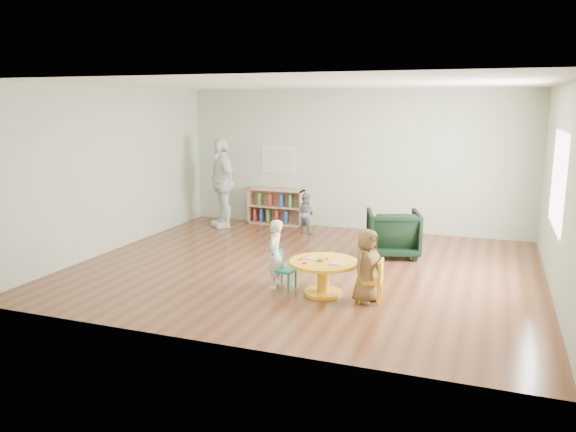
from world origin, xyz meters
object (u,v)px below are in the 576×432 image
(toddler, at_px, (305,213))
(armchair, at_px, (393,233))
(kid_chair_right, at_px, (374,279))
(kid_chair_left, at_px, (283,268))
(bookshelf, at_px, (276,207))
(child_left, at_px, (275,254))
(activity_table, at_px, (323,271))
(adult_caretaker, at_px, (222,183))
(child_right, at_px, (367,266))

(toddler, bearing_deg, armchair, 166.28)
(kid_chair_right, bearing_deg, kid_chair_left, 81.27)
(bookshelf, distance_m, child_left, 4.20)
(activity_table, relative_size, armchair, 1.08)
(activity_table, xyz_separation_m, child_left, (-0.71, 0.02, 0.16))
(toddler, height_order, adult_caretaker, adult_caretaker)
(armchair, bearing_deg, bookshelf, -48.01)
(activity_table, height_order, armchair, armchair)
(bookshelf, distance_m, armchair, 3.24)
(activity_table, bearing_deg, armchair, 76.66)
(kid_chair_right, distance_m, toddler, 3.95)
(armchair, xyz_separation_m, child_left, (-1.25, -2.23, 0.09))
(activity_table, bearing_deg, toddler, 112.35)
(child_left, relative_size, child_right, 1.00)
(activity_table, xyz_separation_m, armchair, (0.53, 2.26, 0.07))
(kid_chair_left, bearing_deg, child_right, 90.47)
(armchair, relative_size, adult_caretaker, 0.47)
(child_left, distance_m, adult_caretaker, 4.13)
(kid_chair_right, relative_size, toddler, 0.70)
(bookshelf, bearing_deg, activity_table, -60.47)
(kid_chair_right, xyz_separation_m, child_right, (-0.09, -0.03, 0.18))
(activity_table, xyz_separation_m, toddler, (-1.36, 3.31, 0.09))
(kid_chair_right, height_order, bookshelf, bookshelf)
(kid_chair_right, xyz_separation_m, bookshelf, (-2.92, 4.00, 0.06))
(kid_chair_left, xyz_separation_m, kid_chair_right, (1.30, -0.12, 0.02))
(toddler, bearing_deg, activity_table, 127.72)
(kid_chair_right, bearing_deg, toddler, 27.80)
(kid_chair_right, relative_size, child_left, 0.59)
(activity_table, bearing_deg, child_left, 178.10)
(armchair, height_order, adult_caretaker, adult_caretaker)
(activity_table, distance_m, kid_chair_right, 0.69)
(bookshelf, distance_m, adult_caretaker, 1.26)
(activity_table, relative_size, bookshelf, 0.77)
(kid_chair_left, distance_m, child_left, 0.23)
(bookshelf, relative_size, adult_caretaker, 0.65)
(kid_chair_right, distance_m, bookshelf, 4.95)
(child_right, bearing_deg, activity_table, 105.90)
(activity_table, height_order, kid_chair_right, kid_chair_right)
(kid_chair_right, distance_m, child_left, 1.42)
(kid_chair_left, relative_size, child_left, 0.54)
(toddler, bearing_deg, adult_caretaker, 15.44)
(toddler, xyz_separation_m, adult_caretaker, (-1.81, -0.00, 0.51))
(kid_chair_left, bearing_deg, child_left, -62.31)
(child_right, relative_size, adult_caretaker, 0.53)
(child_right, bearing_deg, kid_chair_right, -45.92)
(activity_table, xyz_separation_m, child_right, (0.60, -0.09, 0.16))
(kid_chair_left, xyz_separation_m, armchair, (1.14, 2.20, 0.11))
(activity_table, relative_size, kid_chair_right, 1.64)
(armchair, bearing_deg, child_left, 44.17)
(child_left, bearing_deg, bookshelf, -164.58)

